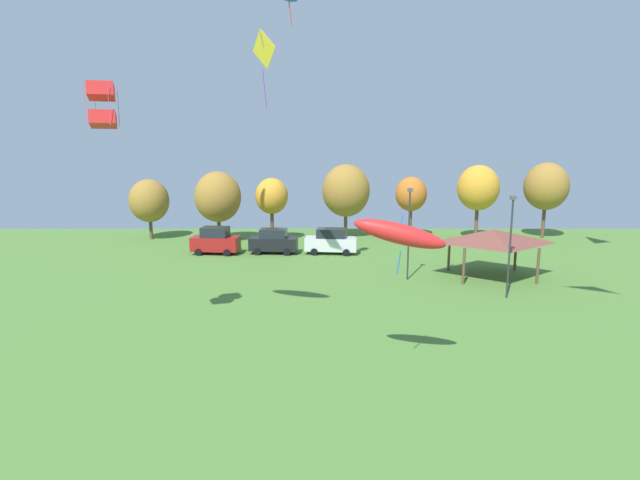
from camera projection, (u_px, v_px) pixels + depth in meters
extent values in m
cylinder|color=red|center=(291.00, 14.00, 30.97)|extent=(0.23, 0.19, 1.43)
ellipsoid|color=red|center=(401.00, 234.00, 19.60)|extent=(3.86, 1.24, 1.63)
cube|color=blue|center=(401.00, 228.00, 19.56)|extent=(0.29, 0.15, 1.02)
cylinder|color=blue|center=(400.00, 262.00, 19.81)|extent=(0.18, 0.07, 0.92)
cube|color=red|center=(102.00, 91.00, 21.79)|extent=(1.41, 1.47, 0.80)
cube|color=red|center=(104.00, 119.00, 22.01)|extent=(1.41, 1.47, 0.80)
cylinder|color=#E54C93|center=(86.00, 104.00, 21.39)|extent=(0.02, 0.02, 1.79)
cylinder|color=#E54C93|center=(110.00, 104.00, 21.39)|extent=(0.02, 0.02, 1.79)
cylinder|color=#E54C93|center=(97.00, 106.00, 22.41)|extent=(0.02, 0.02, 1.79)
cylinder|color=#E54C93|center=(119.00, 106.00, 22.41)|extent=(0.02, 0.02, 1.79)
cube|color=yellow|center=(265.00, 49.00, 31.84)|extent=(1.67, 1.83, 2.39)
cylinder|color=purple|center=(265.00, 49.00, 31.82)|extent=(0.45, 0.64, 2.11)
cylinder|color=purple|center=(266.00, 89.00, 32.29)|extent=(0.26, 0.35, 2.46)
cube|color=maroon|center=(216.00, 243.00, 45.17)|extent=(4.38, 2.30, 1.26)
cube|color=#1E232D|center=(216.00, 232.00, 44.98)|extent=(2.48, 1.96, 0.88)
cylinder|color=black|center=(228.00, 253.00, 44.23)|extent=(0.66, 0.28, 0.64)
cylinder|color=black|center=(234.00, 248.00, 46.08)|extent=(0.66, 0.28, 0.64)
cylinder|color=black|center=(199.00, 252.00, 44.49)|extent=(0.66, 0.28, 0.64)
cylinder|color=black|center=(206.00, 248.00, 46.34)|extent=(0.66, 0.28, 0.64)
cube|color=black|center=(274.00, 244.00, 45.37)|extent=(4.41, 2.14, 1.14)
cube|color=#1E232D|center=(274.00, 233.00, 45.20)|extent=(2.48, 1.85, 0.80)
cylinder|color=black|center=(288.00, 252.00, 44.48)|extent=(0.65, 0.27, 0.64)
cylinder|color=black|center=(290.00, 248.00, 46.27)|extent=(0.65, 0.27, 0.64)
cylinder|color=black|center=(258.00, 252.00, 44.68)|extent=(0.65, 0.27, 0.64)
cylinder|color=black|center=(262.00, 248.00, 46.47)|extent=(0.65, 0.27, 0.64)
cube|color=silver|center=(332.00, 244.00, 45.19)|extent=(4.81, 2.25, 1.18)
cube|color=#1E232D|center=(332.00, 233.00, 45.01)|extent=(2.72, 1.89, 0.82)
cylinder|color=black|center=(347.00, 253.00, 44.28)|extent=(0.66, 0.29, 0.64)
cylinder|color=black|center=(348.00, 249.00, 46.01)|extent=(0.66, 0.29, 0.64)
cylinder|color=black|center=(315.00, 252.00, 44.58)|extent=(0.66, 0.29, 0.64)
cylinder|color=black|center=(317.00, 248.00, 46.31)|extent=(0.66, 0.29, 0.64)
cylinder|color=brown|center=(465.00, 266.00, 34.93)|extent=(0.20, 0.20, 2.60)
cylinder|color=brown|center=(539.00, 266.00, 34.92)|extent=(0.20, 0.20, 2.60)
cylinder|color=brown|center=(450.00, 254.00, 38.94)|extent=(0.20, 0.20, 2.60)
cylinder|color=brown|center=(517.00, 254.00, 38.93)|extent=(0.20, 0.20, 2.60)
pyramid|color=brown|center=(494.00, 236.00, 36.60)|extent=(6.74, 5.28, 1.00)
cylinder|color=#2D2D33|center=(511.00, 250.00, 31.38)|extent=(0.12, 0.12, 6.31)
cube|color=#4C4C51|center=(514.00, 198.00, 30.79)|extent=(0.36, 0.20, 0.24)
cylinder|color=#2D2D33|center=(410.00, 236.00, 35.84)|extent=(0.12, 0.12, 6.43)
cube|color=#4C4C51|center=(411.00, 190.00, 35.24)|extent=(0.36, 0.20, 0.24)
cylinder|color=brown|center=(152.00, 227.00, 52.53)|extent=(0.36, 0.36, 2.53)
ellipsoid|color=olive|center=(150.00, 201.00, 52.03)|extent=(4.08, 4.08, 4.49)
cylinder|color=brown|center=(220.00, 228.00, 51.04)|extent=(0.36, 0.36, 2.86)
ellipsoid|color=olive|center=(219.00, 197.00, 50.46)|extent=(4.67, 4.67, 5.13)
cylinder|color=brown|center=(273.00, 225.00, 51.25)|extent=(0.36, 0.36, 3.42)
ellipsoid|color=gold|center=(273.00, 196.00, 50.72)|extent=(3.32, 3.32, 3.66)
cylinder|color=brown|center=(347.00, 223.00, 53.72)|extent=(0.36, 0.36, 3.10)
ellipsoid|color=olive|center=(347.00, 191.00, 53.10)|extent=(5.07, 5.07, 5.58)
cylinder|color=brown|center=(411.00, 222.00, 53.44)|extent=(0.36, 0.36, 3.42)
ellipsoid|color=#BC6623|center=(412.00, 194.00, 52.91)|extent=(3.31, 3.31, 3.64)
cylinder|color=brown|center=(477.00, 222.00, 51.78)|extent=(0.36, 0.36, 3.86)
ellipsoid|color=gold|center=(479.00, 188.00, 51.14)|extent=(4.24, 4.24, 4.67)
cylinder|color=brown|center=(545.00, 220.00, 53.02)|extent=(0.36, 0.36, 3.81)
ellipsoid|color=olive|center=(547.00, 186.00, 52.37)|extent=(4.53, 4.53, 4.98)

